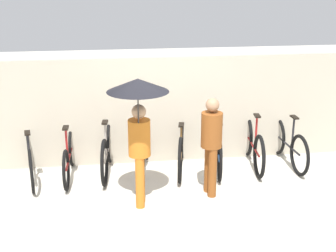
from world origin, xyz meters
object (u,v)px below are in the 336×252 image
Objects in this scene: parked_bicycle_2 at (107,151)px; pedestrian_center at (211,140)px; parked_bicycle_7 at (288,144)px; parked_bicycle_6 at (253,145)px; parked_bicycle_4 at (182,147)px; parked_bicycle_3 at (145,149)px; pedestrian_leading at (138,112)px; parked_bicycle_5 at (218,149)px; parked_bicycle_0 at (30,157)px; parked_bicycle_1 at (69,157)px.

pedestrian_center is (1.56, -1.05, 0.49)m from parked_bicycle_2.
parked_bicycle_6 is at bearing 88.12° from parked_bicycle_7.
parked_bicycle_6 is (2.56, -0.04, -0.01)m from parked_bicycle_2.
parked_bicycle_7 is at bearing -155.41° from pedestrian_center.
parked_bicycle_4 is 1.18m from pedestrian_center.
parked_bicycle_3 reaches higher than parked_bicycle_4.
pedestrian_leading is (0.45, -1.33, 1.06)m from parked_bicycle_2.
parked_bicycle_7 is (1.28, 0.03, 0.02)m from parked_bicycle_5.
parked_bicycle_3 is 2.56m from parked_bicycle_7.
parked_bicycle_5 is (1.28, -0.07, -0.04)m from parked_bicycle_3.
parked_bicycle_5 is 1.28m from parked_bicycle_7.
parked_bicycle_4 is 1.88m from pedestrian_leading.
parked_bicycle_4 is 1.92m from parked_bicycle_7.
parked_bicycle_5 is at bearing 89.79° from parked_bicycle_7.
parked_bicycle_5 is (3.20, -0.01, -0.02)m from parked_bicycle_0.
parked_bicycle_1 is 0.98× the size of parked_bicycle_5.
pedestrian_center is at bearing -119.44° from parked_bicycle_0.
parked_bicycle_2 is 2.56m from parked_bicycle_6.
parked_bicycle_6 is 1.14× the size of pedestrian_center.
parked_bicycle_1 is 2.56m from parked_bicycle_5.
parked_bicycle_1 is at bearing -101.98° from parked_bicycle_0.
parked_bicycle_7 is 0.88× the size of pedestrian_leading.
parked_bicycle_2 reaches higher than parked_bicycle_1.
parked_bicycle_0 is 0.92× the size of pedestrian_leading.
pedestrian_leading is (-2.75, -1.28, 1.09)m from parked_bicycle_7.
parked_bicycle_3 is 1.02× the size of parked_bicycle_6.
parked_bicycle_2 is 1.04× the size of parked_bicycle_5.
parked_bicycle_5 is 1.17m from pedestrian_center.
pedestrian_center is at bearing -117.64° from parked_bicycle_2.
pedestrian_leading is (-1.47, -1.26, 1.11)m from parked_bicycle_5.
pedestrian_leading is at bearing 113.66° from parked_bicycle_7.
parked_bicycle_2 reaches higher than parked_bicycle_3.
parked_bicycle_0 is at bearing -26.05° from pedestrian_center.
parked_bicycle_6 is (0.64, 0.03, 0.03)m from parked_bicycle_5.
parked_bicycle_6 is 0.91× the size of pedestrian_leading.
parked_bicycle_3 is at bearing -91.07° from pedestrian_leading.
parked_bicycle_4 is 1.03× the size of parked_bicycle_6.
parked_bicycle_0 is 3.84m from parked_bicycle_6.
parked_bicycle_6 reaches higher than parked_bicycle_3.
parked_bicycle_0 is 1.28m from parked_bicycle_2.
parked_bicycle_3 is 1.71m from pedestrian_leading.
parked_bicycle_3 is 1.92m from parked_bicycle_6.
parked_bicycle_7 is (2.56, -0.04, -0.02)m from parked_bicycle_3.
parked_bicycle_0 is 1.01× the size of parked_bicycle_6.
parked_bicycle_4 is at bearing 87.84° from parked_bicycle_7.
parked_bicycle_7 reaches higher than parked_bicycle_4.
parked_bicycle_4 is at bearing -81.72° from pedestrian_center.
parked_bicycle_6 is 1.03× the size of parked_bicycle_7.
pedestrian_leading is at bearing -155.12° from parked_bicycle_2.
parked_bicycle_1 is 0.86× the size of pedestrian_leading.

